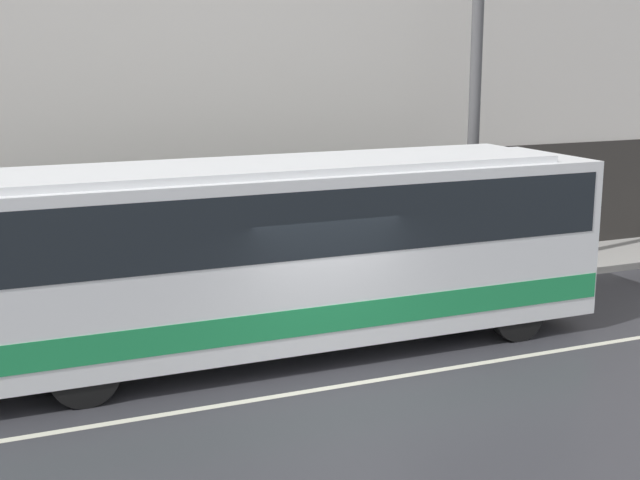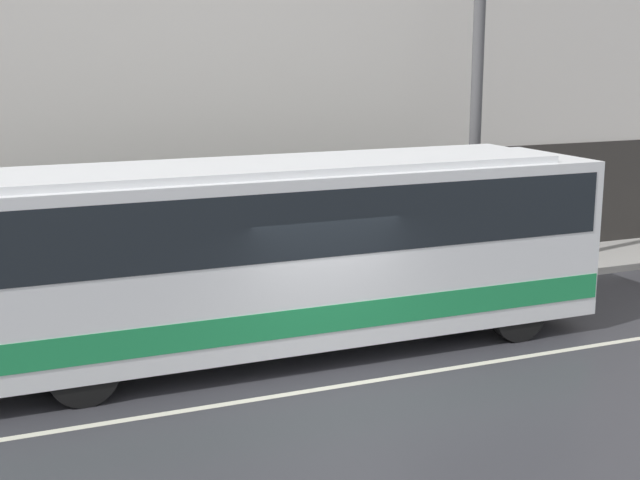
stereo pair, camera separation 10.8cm
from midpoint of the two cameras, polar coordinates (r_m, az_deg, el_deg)
ground_plane at (r=14.06m, az=1.72°, el=-9.30°), size 60.00×60.00×0.00m
sidewalk at (r=18.59m, az=-4.91°, el=-3.67°), size 60.00×2.30×0.16m
lane_stripe at (r=14.05m, az=1.72°, el=-9.29°), size 54.00×0.14×0.01m
transit_bus at (r=15.07m, az=-2.73°, el=-0.44°), size 11.62×2.62×3.29m
utility_pole_near at (r=19.56m, az=10.16°, el=9.44°), size 0.25×0.25×8.22m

